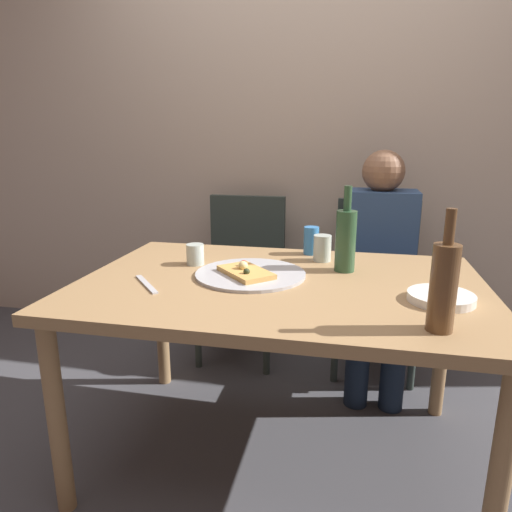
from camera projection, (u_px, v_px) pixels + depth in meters
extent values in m
plane|color=#424247|center=(278.00, 453.00, 1.84)|extent=(8.00, 8.00, 0.00)
cube|color=#BCA893|center=(315.00, 124.00, 2.66)|extent=(6.00, 0.10, 2.60)
cube|color=#99754C|center=(280.00, 286.00, 1.66)|extent=(1.45, 0.97, 0.04)
cylinder|color=#99754C|center=(57.00, 420.00, 1.48)|extent=(0.06, 0.06, 0.69)
cylinder|color=#99754C|center=(499.00, 482.00, 1.22)|extent=(0.06, 0.06, 0.69)
cylinder|color=#99754C|center=(162.00, 320.00, 2.28)|extent=(0.06, 0.06, 0.69)
cylinder|color=#99754C|center=(442.00, 344.00, 2.02)|extent=(0.06, 0.06, 0.69)
cylinder|color=#ADADB2|center=(250.00, 274.00, 1.71)|extent=(0.41, 0.41, 0.01)
cube|color=tan|center=(246.00, 272.00, 1.68)|extent=(0.25, 0.25, 0.02)
sphere|color=#EAD184|center=(243.00, 266.00, 1.69)|extent=(0.04, 0.04, 0.04)
sphere|color=#2D381E|center=(247.00, 271.00, 1.63)|extent=(0.02, 0.02, 0.02)
sphere|color=#B22D23|center=(244.00, 264.00, 1.73)|extent=(0.03, 0.03, 0.03)
cylinder|color=#2D5133|center=(346.00, 241.00, 1.74)|extent=(0.08, 0.08, 0.23)
cylinder|color=#2D5133|center=(348.00, 198.00, 1.70)|extent=(0.03, 0.03, 0.09)
cylinder|color=brown|center=(443.00, 288.00, 1.20)|extent=(0.07, 0.07, 0.24)
cylinder|color=brown|center=(450.00, 227.00, 1.16)|extent=(0.03, 0.03, 0.09)
cylinder|color=#B7C6BC|center=(195.00, 254.00, 1.85)|extent=(0.07, 0.07, 0.08)
cylinder|color=#B7C6BC|center=(322.00, 248.00, 1.90)|extent=(0.07, 0.07, 0.11)
cylinder|color=#337AC1|center=(311.00, 241.00, 2.01)|extent=(0.07, 0.07, 0.12)
cylinder|color=white|center=(441.00, 298.00, 1.44)|extent=(0.21, 0.21, 0.03)
cube|color=#B7B7BC|center=(146.00, 284.00, 1.60)|extent=(0.16, 0.18, 0.01)
cube|color=#2D3833|center=(240.00, 281.00, 2.55)|extent=(0.44, 0.44, 0.05)
cube|color=#2D3833|center=(248.00, 234.00, 2.68)|extent=(0.44, 0.04, 0.45)
cylinder|color=#2D3833|center=(267.00, 337.00, 2.40)|extent=(0.04, 0.04, 0.42)
cylinder|color=#2D3833|center=(198.00, 331.00, 2.47)|extent=(0.04, 0.04, 0.42)
cylinder|color=#2D3833|center=(278.00, 311.00, 2.76)|extent=(0.04, 0.04, 0.42)
cylinder|color=#2D3833|center=(218.00, 306.00, 2.83)|extent=(0.04, 0.04, 0.42)
cube|color=#2D3833|center=(375.00, 290.00, 2.41)|extent=(0.44, 0.44, 0.05)
cube|color=#2D3833|center=(377.00, 240.00, 2.54)|extent=(0.44, 0.04, 0.45)
cylinder|color=#2D3833|center=(413.00, 350.00, 2.25)|extent=(0.04, 0.04, 0.42)
cylinder|color=#2D3833|center=(335.00, 343.00, 2.33)|extent=(0.04, 0.04, 0.42)
cylinder|color=#2D3833|center=(405.00, 321.00, 2.61)|extent=(0.04, 0.04, 0.42)
cylinder|color=#2D3833|center=(338.00, 315.00, 2.68)|extent=(0.04, 0.04, 0.42)
cube|color=navy|center=(379.00, 241.00, 2.36)|extent=(0.36, 0.22, 0.52)
sphere|color=brown|center=(384.00, 171.00, 2.27)|extent=(0.21, 0.21, 0.21)
cylinder|color=black|center=(394.00, 303.00, 2.22)|extent=(0.12, 0.40, 0.12)
cylinder|color=black|center=(360.00, 300.00, 2.25)|extent=(0.12, 0.40, 0.12)
cylinder|color=black|center=(393.00, 364.00, 2.09)|extent=(0.11, 0.11, 0.45)
cylinder|color=black|center=(358.00, 361.00, 2.12)|extent=(0.11, 0.11, 0.45)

